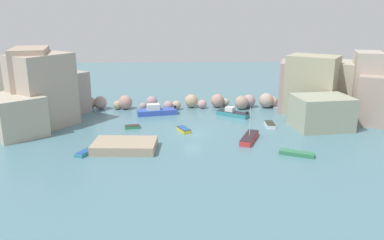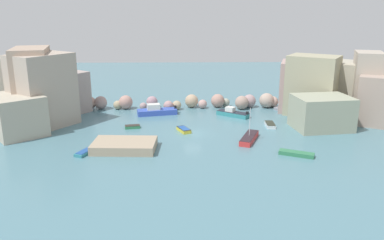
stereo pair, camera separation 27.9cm
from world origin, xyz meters
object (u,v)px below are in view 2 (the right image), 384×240
(moored_boat_5, at_px, (296,154))
(moored_boat_8, at_px, (156,111))
(stone_dock, at_px, (124,146))
(moored_boat_7, at_px, (184,130))
(moored_boat_3, at_px, (284,110))
(moored_boat_1, at_px, (233,113))
(channel_buoy, at_px, (160,112))
(moored_boat_6, at_px, (270,125))
(moored_boat_2, at_px, (249,138))
(moored_boat_4, at_px, (85,152))
(moored_boat_0, at_px, (132,127))

(moored_boat_5, distance_m, moored_boat_8, 28.08)
(stone_dock, distance_m, moored_boat_7, 11.06)
(moored_boat_3, bearing_deg, moored_boat_1, -99.41)
(channel_buoy, bearing_deg, moored_boat_7, -68.70)
(moored_boat_6, bearing_deg, moored_boat_3, 155.07)
(moored_boat_1, height_order, moored_boat_2, moored_boat_2)
(moored_boat_2, height_order, moored_boat_6, moored_boat_2)
(moored_boat_3, height_order, moored_boat_5, moored_boat_5)
(moored_boat_7, bearing_deg, moored_boat_3, 97.82)
(moored_boat_2, xyz_separation_m, moored_boat_8, (-14.03, 14.58, 0.24))
(moored_boat_7, bearing_deg, stone_dock, -69.68)
(moored_boat_1, xyz_separation_m, moored_boat_8, (-13.38, 1.46, 0.13))
(moored_boat_1, relative_size, moored_boat_8, 0.79)
(stone_dock, height_order, moored_boat_3, stone_dock)
(moored_boat_1, xyz_separation_m, moored_boat_6, (5.16, -6.37, -0.23))
(moored_boat_1, distance_m, moored_boat_6, 8.20)
(channel_buoy, xyz_separation_m, moored_boat_2, (13.40, -15.06, 0.14))
(moored_boat_6, height_order, moored_boat_8, moored_boat_8)
(moored_boat_7, bearing_deg, moored_boat_6, 75.61)
(moored_boat_8, bearing_deg, moored_boat_4, 55.84)
(moored_boat_2, height_order, moored_boat_4, moored_boat_2)
(moored_boat_6, distance_m, moored_boat_8, 20.12)
(moored_boat_3, xyz_separation_m, moored_boat_5, (-4.06, -21.78, 0.02))
(moored_boat_5, xyz_separation_m, moored_boat_8, (-19.11, 20.57, 0.39))
(moored_boat_4, bearing_deg, moored_boat_8, -178.19)
(moored_boat_2, distance_m, moored_boat_4, 22.61)
(moored_boat_1, xyz_separation_m, moored_boat_7, (-8.62, -8.65, -0.21))
(moored_boat_1, relative_size, moored_boat_6, 1.84)
(stone_dock, distance_m, moored_boat_3, 32.50)
(stone_dock, height_order, moored_boat_2, moored_boat_2)
(moored_boat_5, bearing_deg, moored_boat_2, 155.27)
(moored_boat_1, height_order, moored_boat_7, moored_boat_1)
(moored_boat_6, bearing_deg, moored_boat_7, -78.43)
(moored_boat_0, xyz_separation_m, moored_boat_3, (26.45, 9.34, -0.01))
(moored_boat_5, distance_m, moored_boat_7, 17.75)
(moored_boat_0, bearing_deg, channel_buoy, 54.90)
(moored_boat_4, height_order, moored_boat_7, moored_boat_7)
(moored_boat_0, bearing_deg, moored_boat_5, -39.71)
(moored_boat_8, bearing_deg, moored_boat_7, 103.85)
(moored_boat_0, distance_m, moored_boat_4, 12.11)
(channel_buoy, relative_size, moored_boat_5, 0.12)
(moored_boat_6, xyz_separation_m, moored_boat_7, (-13.77, -2.28, 0.01))
(moored_boat_0, bearing_deg, moored_boat_1, 11.15)
(moored_boat_8, bearing_deg, moored_boat_3, 171.63)
(channel_buoy, distance_m, moored_boat_5, 28.01)
(moored_boat_5, height_order, moored_boat_7, moored_boat_7)
(stone_dock, relative_size, moored_boat_4, 2.60)
(channel_buoy, distance_m, moored_boat_0, 9.46)
(moored_boat_6, bearing_deg, moored_boat_0, -87.05)
(channel_buoy, xyz_separation_m, moored_boat_8, (-0.63, -0.48, 0.38))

